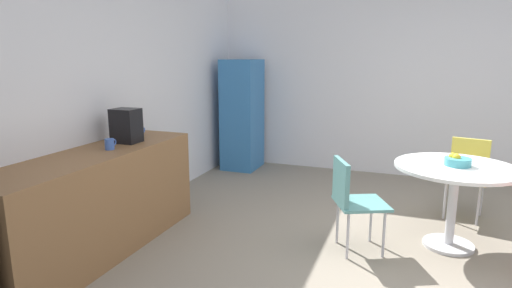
# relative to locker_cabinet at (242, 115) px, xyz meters

# --- Properties ---
(ground_plane) EXTENTS (6.00, 6.00, 0.00)m
(ground_plane) POSITION_rel_locker_cabinet_xyz_m (-2.55, -2.55, -0.82)
(ground_plane) COLOR gray
(wall_back) EXTENTS (6.00, 0.10, 2.60)m
(wall_back) POSITION_rel_locker_cabinet_xyz_m (-2.55, 0.45, 0.48)
(wall_back) COLOR silver
(wall_back) RESTS_ON ground_plane
(wall_side_right) EXTENTS (0.10, 6.00, 2.60)m
(wall_side_right) POSITION_rel_locker_cabinet_xyz_m (0.45, -2.55, 0.48)
(wall_side_right) COLOR silver
(wall_side_right) RESTS_ON ground_plane
(counter_block) EXTENTS (2.16, 0.60, 0.90)m
(counter_block) POSITION_rel_locker_cabinet_xyz_m (-3.08, 0.10, -0.37)
(counter_block) COLOR brown
(counter_block) RESTS_ON ground_plane
(locker_cabinet) EXTENTS (0.60, 0.50, 1.65)m
(locker_cabinet) POSITION_rel_locker_cabinet_xyz_m (0.00, 0.00, 0.00)
(locker_cabinet) COLOR #3372B2
(locker_cabinet) RESTS_ON ground_plane
(round_table) EXTENTS (1.04, 1.04, 0.76)m
(round_table) POSITION_rel_locker_cabinet_xyz_m (-1.89, -2.80, -0.22)
(round_table) COLOR silver
(round_table) RESTS_ON ground_plane
(chair_teal) EXTENTS (0.56, 0.56, 0.83)m
(chair_teal) POSITION_rel_locker_cabinet_xyz_m (-2.29, -1.96, -0.30)
(chair_teal) COLOR silver
(chair_teal) RESTS_ON ground_plane
(chair_yellow) EXTENTS (0.50, 0.50, 0.83)m
(chair_yellow) POSITION_rel_locker_cabinet_xyz_m (-0.98, -3.01, -0.30)
(chair_yellow) COLOR silver
(chair_yellow) RESTS_ON ground_plane
(fruit_bowl) EXTENTS (0.22, 0.22, 0.11)m
(fruit_bowl) POSITION_rel_locker_cabinet_xyz_m (-1.88, -2.81, -0.02)
(fruit_bowl) COLOR teal
(fruit_bowl) RESTS_ON round_table
(mug_white) EXTENTS (0.13, 0.08, 0.09)m
(mug_white) POSITION_rel_locker_cabinet_xyz_m (-2.31, 0.17, 0.12)
(mug_white) COLOR #3F66BF
(mug_white) RESTS_ON counter_block
(mug_green) EXTENTS (0.13, 0.08, 0.09)m
(mug_green) POSITION_rel_locker_cabinet_xyz_m (-2.93, 0.05, 0.12)
(mug_green) COLOR #3F66BF
(mug_green) RESTS_ON counter_block
(coffee_maker) EXTENTS (0.20, 0.24, 0.32)m
(coffee_maker) POSITION_rel_locker_cabinet_xyz_m (-2.62, 0.10, 0.24)
(coffee_maker) COLOR black
(coffee_maker) RESTS_ON counter_block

